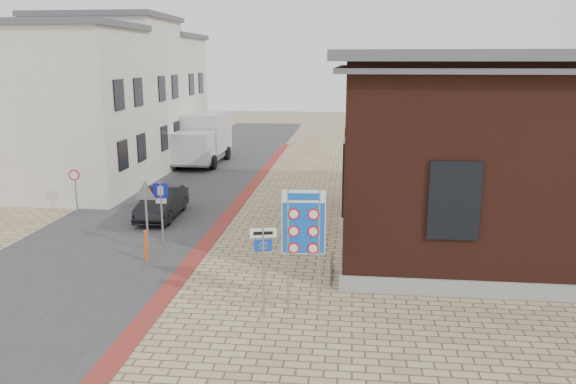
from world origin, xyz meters
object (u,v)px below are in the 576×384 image
at_px(sedan, 162,203).
at_px(box_truck, 203,138).
at_px(bollard, 146,246).
at_px(essen_sign, 263,254).
at_px(parking_sign, 161,202).
at_px(border_sign, 304,224).

height_order(sedan, box_truck, box_truck).
distance_m(sedan, box_truck, 12.95).
bearing_deg(box_truck, bollard, -79.93).
distance_m(essen_sign, parking_sign, 6.94).
xyz_separation_m(border_sign, parking_sign, (-5.50, 4.91, -0.81)).
height_order(sedan, essen_sign, essen_sign).
relative_size(box_truck, parking_sign, 2.62).
bearing_deg(sedan, box_truck, 94.90).
height_order(border_sign, parking_sign, border_sign).
xyz_separation_m(sedan, parking_sign, (1.24, -3.58, 0.96)).
bearing_deg(parking_sign, border_sign, -48.38).
relative_size(border_sign, bollard, 3.09).
relative_size(parking_sign, bollard, 2.20).
relative_size(sedan, parking_sign, 1.64).
distance_m(box_truck, essen_sign, 22.87).
distance_m(border_sign, essen_sign, 1.29).
distance_m(border_sign, bollard, 6.64).
distance_m(sedan, bollard, 5.42).
bearing_deg(essen_sign, border_sign, 6.76).
bearing_deg(essen_sign, bollard, 128.16).
xyz_separation_m(sedan, bollard, (1.24, -5.28, -0.10)).
bearing_deg(essen_sign, box_truck, 95.29).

